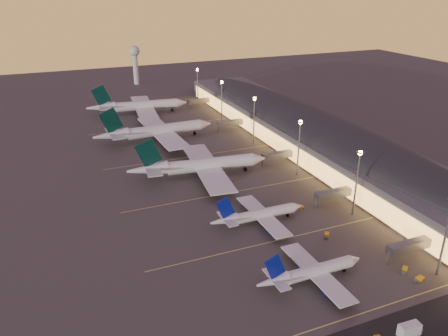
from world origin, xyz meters
TOP-DOWN VIEW (x-y plane):
  - ground at (0.00, 0.00)m, footprint 700.00×700.00m
  - airliner_narrow_south at (-1.07, -28.13)m, footprint 34.94×31.07m
  - airliner_narrow_north at (-0.17, 8.04)m, footprint 36.40×32.37m
  - airliner_wide_near at (-5.70, 55.65)m, footprint 63.56×58.29m
  - airliner_wide_mid at (-11.65, 110.93)m, footprint 66.98×60.95m
  - airliner_wide_far at (-8.79, 167.48)m, footprint 65.86×60.33m
  - terminal_building at (61.84, 72.47)m, footprint 56.35×255.00m
  - light_masts at (36.00, 65.00)m, footprint 2.20×217.20m
  - radar_tower at (10.00, 260.00)m, footprint 9.00×9.00m
  - lane_markings at (0.00, 40.00)m, footprint 90.00×180.36m
  - baggage_tug_a at (28.58, -40.26)m, footprint 3.92×2.08m
  - baggage_tug_b at (28.17, -35.07)m, footprint 3.56×3.09m
  - baggage_tug_c at (20.09, 11.82)m, footprint 3.51×2.19m
  - catering_truck_a at (10.04, -55.79)m, footprint 6.28×2.77m
  - baggage_tug_d at (17.75, -9.43)m, footprint 3.42×3.58m

SIDE VIEW (x-z plane):
  - ground at x=0.00m, z-range 0.00..0.00m
  - lane_markings at x=0.00m, z-range 0.01..0.01m
  - baggage_tug_c at x=20.09m, z-range -0.04..0.94m
  - baggage_tug_b at x=28.17m, z-range -0.04..0.98m
  - baggage_tug_d at x=17.75m, z-range -0.05..1.02m
  - baggage_tug_a at x=28.58m, z-range -0.05..1.06m
  - catering_truck_a at x=10.04m, z-range -0.11..3.35m
  - airliner_narrow_south at x=-1.07m, z-range -3.03..9.51m
  - airliner_narrow_north at x=-0.17m, z-range -3.15..9.90m
  - airliner_wide_near at x=-5.70m, z-range -4.93..15.40m
  - airliner_wide_far at x=-8.79m, z-range -5.11..15.95m
  - airliner_wide_mid at x=-11.65m, z-range -5.20..16.25m
  - terminal_building at x=61.84m, z-range 0.05..17.51m
  - light_masts at x=36.00m, z-range 4.60..30.50m
  - radar_tower at x=10.00m, z-range 5.62..38.12m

